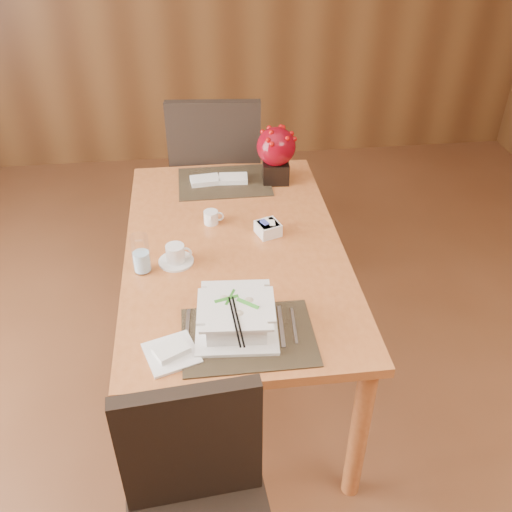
{
  "coord_description": "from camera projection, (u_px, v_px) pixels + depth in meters",
  "views": [
    {
      "loc": [
        -0.14,
        -1.35,
        2.11
      ],
      "look_at": [
        0.06,
        0.35,
        0.87
      ],
      "focal_mm": 40.0,
      "sensor_mm": 36.0,
      "label": 1
    }
  ],
  "objects": [
    {
      "name": "water_glass",
      "position": [
        141.0,
        254.0,
        2.19
      ],
      "size": [
        0.08,
        0.08,
        0.16
      ],
      "primitive_type": "cylinder",
      "rotation": [
        0.0,
        0.0,
        -0.18
      ],
      "color": "white",
      "rests_on": "dining_table"
    },
    {
      "name": "placemat_far",
      "position": [
        224.0,
        182.0,
        2.82
      ],
      "size": [
        0.45,
        0.33,
        0.01
      ],
      "primitive_type": "cube",
      "color": "black",
      "rests_on": "dining_table"
    },
    {
      "name": "sugar_caddy",
      "position": [
        268.0,
        229.0,
        2.43
      ],
      "size": [
        0.12,
        0.12,
        0.06
      ],
      "primitive_type": "cube",
      "rotation": [
        0.0,
        0.0,
        0.33
      ],
      "color": "white",
      "rests_on": "dining_table"
    },
    {
      "name": "berry_decor",
      "position": [
        276.0,
        152.0,
        2.74
      ],
      "size": [
        0.19,
        0.19,
        0.28
      ],
      "rotation": [
        0.0,
        0.0,
        -0.08
      ],
      "color": "black",
      "rests_on": "dining_table"
    },
    {
      "name": "napkins_far",
      "position": [
        221.0,
        179.0,
        2.81
      ],
      "size": [
        0.28,
        0.1,
        0.02
      ],
      "primitive_type": null,
      "rotation": [
        0.0,
        0.0,
        0.01
      ],
      "color": "white",
      "rests_on": "dining_table"
    },
    {
      "name": "bread_plate",
      "position": [
        172.0,
        353.0,
        1.86
      ],
      "size": [
        0.2,
        0.2,
        0.01
      ],
      "primitive_type": "cube",
      "rotation": [
        0.0,
        0.0,
        0.32
      ],
      "color": "white",
      "rests_on": "dining_table"
    },
    {
      "name": "ground",
      "position": [
        251.0,
        479.0,
        2.33
      ],
      "size": [
        6.0,
        6.0,
        0.0
      ],
      "primitive_type": "plane",
      "color": "brown",
      "rests_on": "ground"
    },
    {
      "name": "soup_setting",
      "position": [
        236.0,
        317.0,
        1.93
      ],
      "size": [
        0.3,
        0.3,
        0.11
      ],
      "rotation": [
        0.0,
        0.0,
        -0.07
      ],
      "color": "white",
      "rests_on": "dining_table"
    },
    {
      "name": "placemat_near",
      "position": [
        248.0,
        337.0,
        1.93
      ],
      "size": [
        0.45,
        0.33,
        0.01
      ],
      "primitive_type": "cube",
      "color": "black",
      "rests_on": "dining_table"
    },
    {
      "name": "far_chair",
      "position": [
        217.0,
        174.0,
        3.19
      ],
      "size": [
        0.54,
        0.55,
        1.08
      ],
      "rotation": [
        0.0,
        0.0,
        3.05
      ],
      "color": "black",
      "rests_on": "ground"
    },
    {
      "name": "coffee_cup",
      "position": [
        176.0,
        255.0,
        2.26
      ],
      "size": [
        0.14,
        0.14,
        0.08
      ],
      "rotation": [
        0.0,
        0.0,
        -0.12
      ],
      "color": "white",
      "rests_on": "dining_table"
    },
    {
      "name": "dining_table",
      "position": [
        235.0,
        264.0,
        2.43
      ],
      "size": [
        0.9,
        1.5,
        0.75
      ],
      "color": "#BD6834",
      "rests_on": "ground"
    },
    {
      "name": "creamer_jug",
      "position": [
        211.0,
        217.0,
        2.5
      ],
      "size": [
        0.09,
        0.09,
        0.06
      ],
      "primitive_type": null,
      "rotation": [
        0.0,
        0.0,
        -0.05
      ],
      "color": "white",
      "rests_on": "dining_table"
    }
  ]
}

